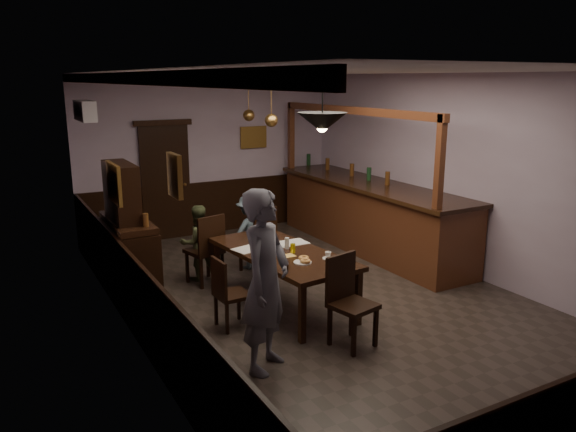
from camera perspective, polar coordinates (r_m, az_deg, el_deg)
room at (r=7.26m, az=3.60°, el=2.50°), size 5.01×8.01×3.01m
dining_table at (r=7.28m, az=-0.62°, el=-4.07°), size 1.22×2.29×0.75m
chair_far_left at (r=8.15m, az=-8.20°, el=-3.10°), size 0.54×0.54×1.04m
chair_far_right at (r=8.57m, az=-2.82°, el=-2.14°), size 0.55×0.55×1.03m
chair_near at (r=6.33m, az=6.09°, el=-8.12°), size 0.53×0.53×1.03m
chair_side at (r=6.74m, az=-6.22°, el=-7.51°), size 0.40×0.40×0.88m
person_standing at (r=5.66m, az=-2.31°, el=-6.63°), size 0.82×0.78×1.89m
person_seated_left at (r=8.39m, az=-9.15°, el=-2.68°), size 0.55×0.43×1.13m
person_seated_right at (r=8.79m, az=-3.88°, el=-1.60°), size 0.82×0.55×1.18m
newspaper_left at (r=7.36m, az=-3.91°, el=-3.33°), size 0.48×0.39×0.01m
newspaper_right at (r=7.60m, az=0.37°, el=-2.74°), size 0.42×0.30×0.01m
napkin at (r=7.07m, az=0.06°, el=-4.04°), size 0.16×0.16×0.00m
saucer at (r=6.96m, az=4.12°, el=-4.32°), size 0.15×0.15×0.01m
coffee_cup at (r=6.97m, az=4.09°, el=-3.94°), size 0.09×0.09×0.07m
pastry_plate at (r=6.80m, az=1.48°, el=-4.72°), size 0.22×0.22×0.01m
pastry_ring_a at (r=6.76m, az=1.78°, el=-4.59°), size 0.13×0.13×0.04m
pastry_ring_b at (r=6.88m, az=1.61°, el=-4.27°), size 0.13×0.13×0.04m
soda_can at (r=7.17m, az=0.49°, el=-3.30°), size 0.07×0.07×0.12m
beer_glass at (r=7.17m, az=-2.51°, el=-2.98°), size 0.06×0.06×0.20m
water_glass at (r=7.33m, az=-0.11°, el=-2.79°), size 0.06×0.06×0.15m
pepper_mill at (r=6.46m, az=-0.14°, el=-5.15°), size 0.04×0.04×0.14m
sideboard at (r=7.89m, az=-15.93°, el=-2.77°), size 0.50×1.40×1.85m
bar_counter at (r=9.85m, az=8.30°, el=0.19°), size 1.03×4.41×2.47m
door_back at (r=10.54m, az=-12.32°, el=3.28°), size 0.90×0.06×2.10m
ac_unit at (r=9.02m, az=-19.95°, el=10.03°), size 0.20×0.85×0.30m
picture_left_small at (r=4.67m, az=-11.44°, el=4.05°), size 0.04×0.28×0.36m
picture_left_large at (r=7.04m, az=-17.26°, el=3.21°), size 0.04×0.62×0.48m
picture_back at (r=11.08m, az=-3.52°, el=8.00°), size 0.55×0.04×0.42m
pendant_iron at (r=6.30m, az=3.50°, el=9.46°), size 0.56×0.56×0.67m
pendant_brass_mid at (r=8.61m, az=-1.70°, el=9.67°), size 0.20×0.20×0.81m
pendant_brass_far at (r=9.81m, az=-4.00°, el=10.15°), size 0.20×0.20×0.81m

